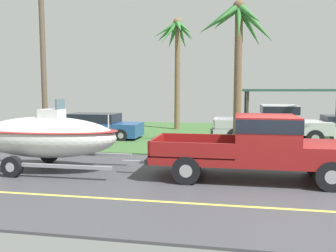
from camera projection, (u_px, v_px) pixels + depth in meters
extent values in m
cube|color=#424247|center=(281.00, 189.00, 9.57)|extent=(36.00, 8.00, 0.06)
cube|color=#3D6633|center=(256.00, 136.00, 20.33)|extent=(36.00, 14.00, 0.11)
cube|color=#DBCC4C|center=(292.00, 209.00, 7.81)|extent=(34.20, 0.12, 0.01)
cube|color=maroon|center=(251.00, 158.00, 10.43)|extent=(5.77, 2.07, 0.22)
cube|color=maroon|center=(326.00, 150.00, 10.02)|extent=(1.61, 2.07, 0.38)
cube|color=maroon|center=(265.00, 135.00, 10.29)|extent=(1.73, 2.07, 1.16)
cube|color=black|center=(266.00, 123.00, 10.25)|extent=(1.75, 2.09, 0.38)
cube|color=#621111|center=(194.00, 152.00, 10.72)|extent=(2.42, 2.07, 0.04)
cube|color=maroon|center=(198.00, 141.00, 11.68)|extent=(2.42, 0.08, 0.45)
cube|color=maroon|center=(190.00, 151.00, 9.73)|extent=(2.42, 0.08, 0.45)
cube|color=maroon|center=(157.00, 144.00, 10.92)|extent=(0.08, 2.07, 0.45)
cube|color=#333338|center=(154.00, 157.00, 10.98)|extent=(0.12, 1.87, 0.16)
sphere|color=#B2B2B7|center=(150.00, 155.00, 10.99)|extent=(0.10, 0.10, 0.10)
cylinder|color=black|center=(315.00, 162.00, 10.99)|extent=(0.80, 0.28, 0.80)
cylinder|color=#9E9EA3|center=(315.00, 162.00, 10.99)|extent=(0.36, 0.29, 0.36)
cylinder|color=black|center=(331.00, 176.00, 9.18)|extent=(0.80, 0.28, 0.80)
cylinder|color=#9E9EA3|center=(331.00, 176.00, 9.18)|extent=(0.36, 0.29, 0.36)
cylinder|color=black|center=(194.00, 158.00, 11.69)|extent=(0.80, 0.28, 0.80)
cylinder|color=#9E9EA3|center=(194.00, 158.00, 11.69)|extent=(0.36, 0.29, 0.36)
cylinder|color=black|center=(186.00, 170.00, 9.88)|extent=(0.80, 0.28, 0.80)
cylinder|color=#9E9EA3|center=(186.00, 170.00, 9.88)|extent=(0.36, 0.29, 0.36)
cube|color=gray|center=(136.00, 162.00, 11.10)|extent=(0.90, 0.10, 0.08)
cube|color=gray|center=(62.00, 153.00, 12.67)|extent=(5.24, 0.12, 0.10)
cube|color=gray|center=(29.00, 165.00, 10.66)|extent=(5.24, 0.12, 0.10)
cylinder|color=black|center=(49.00, 154.00, 12.83)|extent=(0.64, 0.22, 0.64)
cylinder|color=#9E9EA3|center=(49.00, 154.00, 12.83)|extent=(0.29, 0.23, 0.29)
cylinder|color=black|center=(12.00, 167.00, 10.70)|extent=(0.64, 0.22, 0.64)
cylinder|color=#9E9EA3|center=(12.00, 167.00, 10.70)|extent=(0.29, 0.23, 0.29)
ellipsoid|color=silver|center=(46.00, 137.00, 11.59)|extent=(4.83, 2.04, 1.33)
ellipsoid|color=#B22626|center=(46.00, 130.00, 11.57)|extent=(4.93, 2.08, 0.12)
cube|color=silver|center=(52.00, 119.00, 11.49)|extent=(0.70, 0.60, 0.65)
cube|color=slate|center=(60.00, 105.00, 11.38)|extent=(0.06, 0.56, 0.36)
cylinder|color=silver|center=(108.00, 122.00, 11.14)|extent=(0.04, 0.04, 0.50)
cube|color=silver|center=(270.00, 130.00, 17.62)|extent=(5.56, 2.05, 0.22)
cube|color=silver|center=(313.00, 125.00, 17.23)|extent=(1.56, 2.05, 0.38)
cube|color=silver|center=(279.00, 117.00, 17.48)|extent=(1.67, 2.05, 1.16)
cube|color=black|center=(279.00, 110.00, 17.45)|extent=(1.69, 2.07, 0.38)
cube|color=gray|center=(237.00, 127.00, 17.91)|extent=(2.33, 2.05, 0.04)
cube|color=silver|center=(237.00, 121.00, 18.85)|extent=(2.33, 0.08, 0.45)
cube|color=silver|center=(238.00, 125.00, 16.92)|extent=(2.33, 0.08, 0.45)
cube|color=silver|center=(215.00, 123.00, 18.09)|extent=(0.08, 2.05, 0.45)
cube|color=#333338|center=(213.00, 130.00, 18.15)|extent=(0.12, 1.84, 0.16)
sphere|color=#B2B2B7|center=(211.00, 129.00, 18.17)|extent=(0.10, 0.10, 0.10)
cylinder|color=black|center=(307.00, 133.00, 18.19)|extent=(0.80, 0.28, 0.80)
cylinder|color=#9E9EA3|center=(307.00, 133.00, 18.19)|extent=(0.36, 0.29, 0.36)
cylinder|color=black|center=(315.00, 138.00, 16.40)|extent=(0.80, 0.28, 0.80)
cylinder|color=#9E9EA3|center=(315.00, 138.00, 16.40)|extent=(0.36, 0.29, 0.36)
cylinder|color=black|center=(235.00, 132.00, 18.86)|extent=(0.80, 0.28, 0.80)
cylinder|color=#9E9EA3|center=(235.00, 132.00, 18.86)|extent=(0.36, 0.29, 0.36)
cylinder|color=black|center=(235.00, 136.00, 17.07)|extent=(0.80, 0.28, 0.80)
cylinder|color=#9E9EA3|center=(235.00, 136.00, 17.07)|extent=(0.36, 0.29, 0.36)
cylinder|color=black|center=(318.00, 134.00, 18.40)|extent=(0.66, 0.22, 0.66)
cylinder|color=#9E9EA3|center=(318.00, 134.00, 18.40)|extent=(0.30, 0.23, 0.30)
cylinder|color=black|center=(326.00, 138.00, 16.83)|extent=(0.66, 0.22, 0.66)
cylinder|color=#9E9EA3|center=(326.00, 138.00, 16.83)|extent=(0.30, 0.23, 0.30)
cube|color=#234C89|center=(98.00, 129.00, 19.06)|extent=(4.64, 1.88, 0.70)
cube|color=black|center=(94.00, 118.00, 19.04)|extent=(2.60, 1.73, 0.50)
cylinder|color=black|center=(131.00, 132.00, 19.62)|extent=(0.66, 0.22, 0.66)
cylinder|color=#9E9EA3|center=(131.00, 132.00, 19.62)|extent=(0.30, 0.23, 0.30)
cylinder|color=black|center=(121.00, 135.00, 17.96)|extent=(0.66, 0.22, 0.66)
cylinder|color=#9E9EA3|center=(121.00, 135.00, 17.96)|extent=(0.30, 0.23, 0.30)
cylinder|color=black|center=(78.00, 130.00, 20.20)|extent=(0.66, 0.22, 0.66)
cylinder|color=#9E9EA3|center=(78.00, 130.00, 20.20)|extent=(0.30, 0.23, 0.30)
cylinder|color=black|center=(64.00, 134.00, 18.53)|extent=(0.66, 0.22, 0.66)
cylinder|color=#9E9EA3|center=(64.00, 134.00, 18.53)|extent=(0.30, 0.23, 0.30)
cylinder|color=#4C4238|center=(245.00, 109.00, 25.35)|extent=(0.14, 0.14, 2.55)
cylinder|color=#4C4238|center=(247.00, 113.00, 20.91)|extent=(0.14, 0.14, 2.55)
cube|color=#2D5647|center=(296.00, 90.00, 22.43)|extent=(6.65, 5.04, 0.14)
cylinder|color=brown|center=(238.00, 78.00, 15.85)|extent=(0.34, 0.69, 6.33)
cone|color=#387A38|center=(256.00, 24.00, 15.35)|extent=(1.83, 0.74, 1.90)
cone|color=#387A38|center=(250.00, 27.00, 16.03)|extent=(1.48, 1.54, 1.90)
cone|color=#387A38|center=(241.00, 25.00, 16.21)|extent=(0.60, 1.59, 1.69)
cone|color=#387A38|center=(226.00, 18.00, 16.11)|extent=(1.53, 1.29, 1.14)
cone|color=#387A38|center=(219.00, 20.00, 15.80)|extent=(2.04, 0.54, 1.48)
cone|color=#387A38|center=(228.00, 14.00, 15.26)|extent=(1.32, 1.18, 1.08)
cone|color=#387A38|center=(239.00, 21.00, 15.08)|extent=(0.31, 1.32, 1.69)
cone|color=#387A38|center=(249.00, 14.00, 14.95)|extent=(1.28, 1.52, 1.24)
sphere|color=brown|center=(239.00, 6.00, 15.53)|extent=(0.55, 0.55, 0.55)
cylinder|color=brown|center=(177.00, 77.00, 23.17)|extent=(0.36, 0.63, 7.01)
cone|color=#387A38|center=(185.00, 31.00, 22.85)|extent=(1.25, 0.49, 1.28)
cone|color=#387A38|center=(185.00, 32.00, 23.08)|extent=(1.29, 1.01, 1.35)
cone|color=#387A38|center=(182.00, 36.00, 23.54)|extent=(0.84, 1.79, 1.81)
cone|color=#387A38|center=(173.00, 36.00, 23.63)|extent=(1.37, 1.83, 1.80)
cone|color=#387A38|center=(167.00, 32.00, 23.14)|extent=(1.72, 0.72, 1.47)
cone|color=#387A38|center=(165.00, 30.00, 22.70)|extent=(1.76, 0.98, 1.28)
cone|color=#387A38|center=(169.00, 33.00, 22.41)|extent=(1.24, 1.51, 1.68)
cone|color=#387A38|center=(179.00, 26.00, 22.16)|extent=(0.83, 1.63, 1.11)
cone|color=#387A38|center=(184.00, 27.00, 22.41)|extent=(1.29, 1.09, 1.07)
sphere|color=brown|center=(178.00, 22.00, 22.82)|extent=(0.57, 0.57, 0.57)
cylinder|color=brown|center=(43.00, 64.00, 15.95)|extent=(0.24, 0.24, 7.58)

